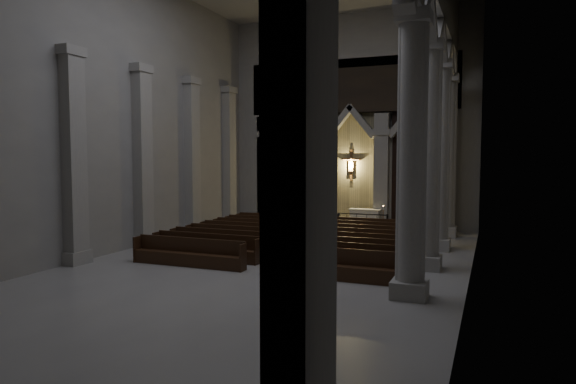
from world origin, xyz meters
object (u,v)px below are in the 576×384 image
at_px(candle_stand_right, 383,226).
at_px(altar, 365,217).
at_px(worshipper, 338,225).
at_px(altar_rail, 337,219).
at_px(candle_stand_left, 284,222).
at_px(pews, 297,244).

bearing_deg(candle_stand_right, altar, 124.66).
relative_size(candle_stand_right, worshipper, 1.29).
bearing_deg(altar_rail, candle_stand_left, 178.51).
height_order(candle_stand_left, worshipper, candle_stand_left).
height_order(altar_rail, pews, altar_rail).
relative_size(candle_stand_right, pews, 0.15).
bearing_deg(candle_stand_left, altar_rail, -1.49).
relative_size(altar, altar_rail, 0.33).
relative_size(candle_stand_left, pews, 0.14).
height_order(altar, worshipper, worshipper).
bearing_deg(pews, worshipper, 84.26).
distance_m(altar_rail, pews, 5.91).
bearing_deg(candle_stand_right, candle_stand_left, -179.10).
height_order(altar, pews, altar).
xyz_separation_m(pews, worshipper, (0.46, 4.55, 0.25)).
relative_size(candle_stand_left, candle_stand_right, 0.91).
height_order(altar_rail, candle_stand_left, candle_stand_left).
distance_m(altar, candle_stand_left, 4.58).
bearing_deg(pews, candle_stand_left, 116.97).
relative_size(pews, worshipper, 8.58).
xyz_separation_m(altar, worshipper, (-0.54, -3.58, -0.03)).
distance_m(altar, pews, 8.19).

